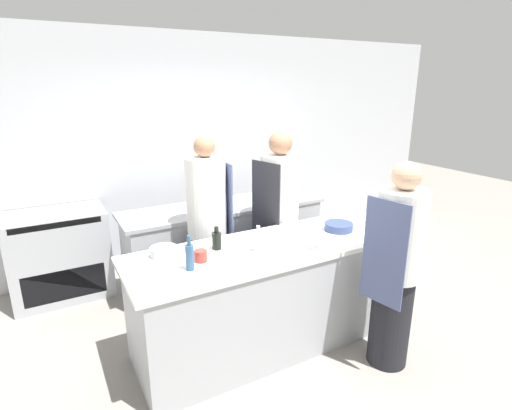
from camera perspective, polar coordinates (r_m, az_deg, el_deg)
ground_plane at (r=3.81m, az=2.69°, el=-18.54°), size 16.00×16.00×0.00m
wall_back at (r=5.10m, az=-9.81°, el=7.59°), size 8.00×0.06×2.80m
prep_counter at (r=3.56m, az=2.79°, el=-12.47°), size 2.52×0.80×0.92m
pass_counter at (r=4.58m, az=-4.41°, el=-5.53°), size 2.27×0.64×0.92m
oven_range at (r=4.74m, az=-26.17°, el=-6.45°), size 0.97×0.61×0.94m
chef_at_prep_near at (r=3.31m, az=19.33°, el=-8.62°), size 0.41×0.40×1.68m
chef_at_stove at (r=3.85m, az=-6.91°, el=-3.32°), size 0.40×0.38×1.77m
chef_at_pass_far at (r=4.06m, az=3.28°, el=-2.09°), size 0.44×0.42×1.78m
bottle_olive_oil at (r=3.97m, az=16.52°, el=-1.49°), size 0.09×0.09×0.20m
bottle_vinegar at (r=3.19m, az=0.32°, el=-5.22°), size 0.07×0.07×0.22m
bottle_wine at (r=3.25m, az=-5.63°, el=-5.02°), size 0.08×0.08×0.19m
bottle_cooking_oil at (r=2.92m, az=-9.44°, el=-7.25°), size 0.06×0.06×0.26m
bowl_mixing_large at (r=3.30m, az=9.35°, el=-5.65°), size 0.19×0.19×0.06m
bowl_prep_small at (r=3.21m, az=-13.06°, el=-6.48°), size 0.21×0.21×0.07m
bowl_ceramic_blue at (r=3.73m, az=11.73°, el=-3.04°), size 0.26×0.26×0.07m
cup at (r=3.06m, az=-7.90°, el=-7.21°), size 0.10×0.10×0.09m
cutting_board at (r=3.03m, az=-3.47°, el=-8.10°), size 0.33×0.23×0.01m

